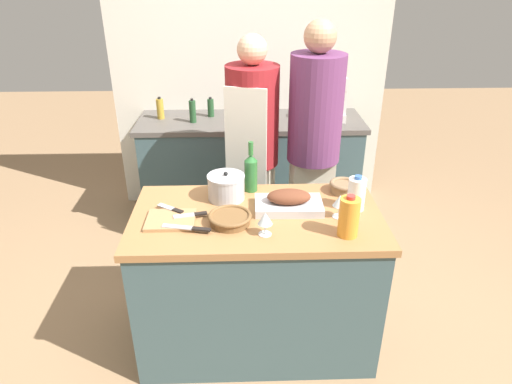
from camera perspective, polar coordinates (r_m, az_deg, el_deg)
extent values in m
plane|color=#9E7A56|center=(2.99, 0.07, -17.40)|extent=(12.00, 12.00, 0.00)
cube|color=#3D565B|center=(2.72, 0.08, -11.16)|extent=(1.31, 0.71, 0.83)
cube|color=#A37042|center=(2.47, 0.08, -3.23)|extent=(1.35, 0.73, 0.04)
cube|color=#3D565B|center=(4.01, -0.65, 2.61)|extent=(1.82, 0.58, 0.86)
cube|color=#56514C|center=(3.85, -0.69, 8.75)|extent=(1.87, 0.60, 0.04)
cube|color=silver|center=(4.09, -0.83, 15.51)|extent=(2.37, 0.10, 2.55)
cube|color=#BCBCC1|center=(2.51, 4.10, -1.69)|extent=(0.37, 0.22, 0.04)
ellipsoid|color=brown|center=(2.48, 4.14, -0.59)|extent=(0.24, 0.13, 0.08)
cylinder|color=brown|center=(2.38, -3.27, -3.46)|extent=(0.21, 0.21, 0.04)
torus|color=brown|center=(2.37, -3.28, -3.02)|extent=(0.23, 0.23, 0.02)
cube|color=#AD7F51|center=(2.43, -10.60, -3.45)|extent=(0.25, 0.21, 0.02)
cylinder|color=#B7B7BC|center=(2.60, -3.74, 0.50)|extent=(0.21, 0.21, 0.13)
cylinder|color=#B7B7BC|center=(2.57, -3.79, 1.94)|extent=(0.21, 0.21, 0.01)
sphere|color=black|center=(2.56, -3.80, 2.31)|extent=(0.02, 0.02, 0.02)
cylinder|color=#846647|center=(2.73, 10.88, 0.50)|extent=(0.15, 0.15, 0.05)
torus|color=#846647|center=(2.72, 10.93, 1.01)|extent=(0.17, 0.17, 0.03)
cylinder|color=orange|center=(2.28, 11.54, -3.10)|extent=(0.10, 0.10, 0.20)
cylinder|color=red|center=(2.23, 11.80, -0.65)|extent=(0.04, 0.04, 0.02)
cylinder|color=white|center=(2.53, 12.44, -0.25)|extent=(0.10, 0.10, 0.18)
cylinder|color=#3360B2|center=(2.49, 12.67, 1.79)|extent=(0.04, 0.04, 0.02)
cylinder|color=#28662D|center=(2.67, -0.64, 2.05)|extent=(0.08, 0.08, 0.19)
cone|color=#28662D|center=(2.63, -0.65, 4.29)|extent=(0.08, 0.08, 0.04)
cylinder|color=#28662D|center=(2.61, -0.65, 5.47)|extent=(0.03, 0.03, 0.08)
cylinder|color=silver|center=(2.48, 10.26, -3.04)|extent=(0.07, 0.07, 0.00)
cylinder|color=silver|center=(2.46, 10.33, -2.36)|extent=(0.01, 0.01, 0.06)
cone|color=silver|center=(2.43, 10.45, -1.06)|extent=(0.07, 0.07, 0.06)
cylinder|color=silver|center=(2.29, 1.13, -5.28)|extent=(0.07, 0.07, 0.00)
cylinder|color=silver|center=(2.27, 1.13, -4.62)|extent=(0.01, 0.01, 0.06)
cone|color=silver|center=(2.24, 1.15, -3.30)|extent=(0.07, 0.07, 0.06)
cube|color=#B7B7BC|center=(2.35, -9.82, -4.31)|extent=(0.16, 0.06, 0.01)
cube|color=black|center=(2.31, -6.85, -4.64)|extent=(0.10, 0.05, 0.01)
cube|color=#B7B7BC|center=(2.44, -9.00, -2.94)|extent=(0.11, 0.06, 0.01)
cube|color=black|center=(2.44, -6.93, -2.69)|extent=(0.07, 0.04, 0.01)
cube|color=#B7B7BC|center=(2.54, -11.18, -1.82)|extent=(0.10, 0.08, 0.01)
cube|color=black|center=(2.49, -9.75, -2.33)|extent=(0.07, 0.06, 0.01)
cube|color=silver|center=(3.85, 9.67, 9.20)|extent=(0.18, 0.14, 0.06)
cylinder|color=#B7B7BC|center=(3.82, 9.43, 10.47)|extent=(0.13, 0.13, 0.11)
cube|color=silver|center=(3.83, 10.76, 11.00)|extent=(0.05, 0.08, 0.19)
cube|color=silver|center=(3.78, 9.99, 13.15)|extent=(0.17, 0.08, 0.10)
cylinder|color=#B28E2D|center=(3.93, -11.89, 10.13)|extent=(0.06, 0.06, 0.17)
cylinder|color=black|center=(3.90, -12.02, 11.42)|extent=(0.02, 0.02, 0.02)
cylinder|color=#234C28|center=(3.92, -5.68, 10.42)|extent=(0.05, 0.05, 0.15)
cylinder|color=black|center=(3.90, -5.74, 11.58)|extent=(0.02, 0.02, 0.02)
cylinder|color=#234C28|center=(3.79, -7.93, 9.93)|extent=(0.05, 0.05, 0.18)
cylinder|color=black|center=(3.76, -8.03, 11.36)|extent=(0.02, 0.02, 0.02)
cube|color=beige|center=(3.42, -0.44, -2.51)|extent=(0.33, 0.27, 0.81)
cylinder|color=maroon|center=(3.12, -0.49, 9.47)|extent=(0.36, 0.36, 0.68)
sphere|color=#DBAD89|center=(3.02, -0.52, 17.39)|extent=(0.20, 0.20, 0.20)
cube|color=silver|center=(3.03, -1.28, 5.04)|extent=(0.27, 0.09, 0.86)
cube|color=beige|center=(3.39, 6.70, -2.53)|extent=(0.30, 0.22, 0.86)
cylinder|color=#663360|center=(3.09, 7.48, 10.25)|extent=(0.36, 0.36, 0.71)
sphere|color=tan|center=(2.99, 8.03, 18.72)|extent=(0.21, 0.21, 0.21)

